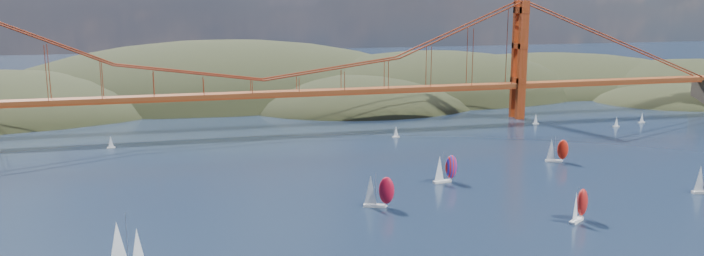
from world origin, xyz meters
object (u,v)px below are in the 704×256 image
Objects in this scene: racer_1 at (579,205)px; racer_rwb at (445,168)px; racer_0 at (378,191)px; sloop_navy at (124,249)px; racer_3 at (557,150)px.

racer_rwb is (-19.56, 43.50, 0.14)m from racer_1.
racer_1 is at bearing -6.73° from racer_0.
sloop_navy reaches higher than racer_rwb.
racer_1 is 47.69m from racer_rwb.
sloop_navy reaches higher than racer_3.
racer_1 is 65.25m from racer_3.
racer_0 is at bearing -155.55° from racer_rwb.
sloop_navy is at bearing -132.55° from racer_0.
racer_3 is 0.93× the size of racer_rwb.
racer_1 is 1.05× the size of racer_3.
racer_0 is at bearing -1.37° from sloop_navy.
racer_0 is 1.06× the size of racer_1.
racer_3 is at bearing 7.34° from racer_rwb.
racer_1 is at bearing -99.97° from racer_3.
sloop_navy is 1.54× the size of racer_3.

